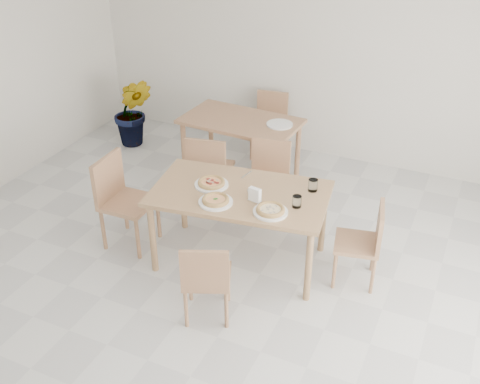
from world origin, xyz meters
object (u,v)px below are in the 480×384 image
at_px(plate_mushroom, 270,212).
at_px(tumbler_b, 297,202).
at_px(pizza_mushroom, 270,209).
at_px(chair_north, 268,174).
at_px(chair_back_n, 270,120).
at_px(main_table, 240,199).
at_px(chair_west, 120,195).
at_px(plate_empty, 280,124).
at_px(napkin_holder, 255,195).
at_px(second_table, 241,127).
at_px(chair_south, 206,277).
at_px(plate_pepperoni, 211,185).
at_px(plate_margherita, 216,202).
at_px(tumbler_a, 313,185).
at_px(potted_plant, 133,112).
at_px(pizza_margherita, 216,200).
at_px(chair_back_s, 209,167).
at_px(pizza_pepperoni, 211,182).
at_px(chair_east, 366,239).

distance_m(plate_mushroom, tumbler_b, 0.25).
bearing_deg(pizza_mushroom, chair_north, 113.08).
bearing_deg(pizza_mushroom, chair_back_n, 112.04).
relative_size(main_table, plate_mushroom, 5.71).
bearing_deg(chair_west, tumbler_b, -86.26).
height_order(chair_back_n, plate_empty, chair_back_n).
bearing_deg(chair_north, tumbler_b, -61.39).
height_order(napkin_holder, second_table, napkin_holder).
xyz_separation_m(chair_south, plate_pepperoni, (-0.38, 0.84, 0.31)).
relative_size(plate_margherita, tumbler_a, 2.66).
bearing_deg(potted_plant, main_table, -36.44).
relative_size(chair_north, pizza_margherita, 2.95).
bearing_deg(chair_back_n, pizza_mushroom, -75.35).
distance_m(chair_north, pizza_mushroom, 1.20).
distance_m(chair_north, chair_west, 1.52).
xyz_separation_m(chair_north, second_table, (-0.58, 0.60, 0.17)).
distance_m(chair_south, plate_margherita, 0.69).
height_order(chair_west, chair_back_s, chair_west).
xyz_separation_m(chair_west, tumbler_a, (1.75, 0.48, 0.28)).
bearing_deg(chair_back_s, tumbler_a, 149.93).
xyz_separation_m(napkin_holder, chair_back_n, (-0.79, 2.32, -0.35)).
bearing_deg(second_table, chair_back_n, 88.85).
bearing_deg(main_table, second_table, 106.24).
bearing_deg(tumbler_b, plate_empty, 116.13).
distance_m(pizza_margherita, tumbler_b, 0.69).
height_order(plate_margherita, pizza_mushroom, pizza_mushroom).
xyz_separation_m(plate_mushroom, napkin_holder, (-0.19, 0.11, 0.05)).
bearing_deg(tumbler_b, pizza_mushroom, -132.92).
bearing_deg(plate_mushroom, plate_pepperoni, 162.98).
relative_size(chair_south, chair_north, 0.92).
height_order(tumbler_b, second_table, tumbler_b).
height_order(pizza_mushroom, plate_empty, pizza_mushroom).
relative_size(chair_south, chair_back_n, 0.95).
relative_size(chair_back_n, plate_empty, 2.75).
distance_m(pizza_margherita, tumbler_a, 0.88).
height_order(chair_south, plate_mushroom, plate_mushroom).
bearing_deg(plate_empty, potted_plant, 174.20).
xyz_separation_m(plate_mushroom, pizza_margherita, (-0.49, -0.05, 0.02)).
bearing_deg(tumbler_a, napkin_holder, -135.20).
height_order(main_table, pizza_mushroom, pizza_mushroom).
xyz_separation_m(chair_north, plate_pepperoni, (-0.20, -0.87, 0.28)).
bearing_deg(pizza_pepperoni, second_table, 104.70).
bearing_deg(chair_south, chair_north, -107.30).
distance_m(pizza_margherita, napkin_holder, 0.34).
height_order(chair_east, plate_pepperoni, chair_east).
xyz_separation_m(chair_south, plate_mushroom, (0.28, 0.64, 0.31)).
relative_size(chair_south, potted_plant, 0.83).
bearing_deg(second_table, pizza_margherita, -68.71).
relative_size(chair_north, chair_back_n, 1.03).
height_order(plate_pepperoni, napkin_holder, napkin_holder).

